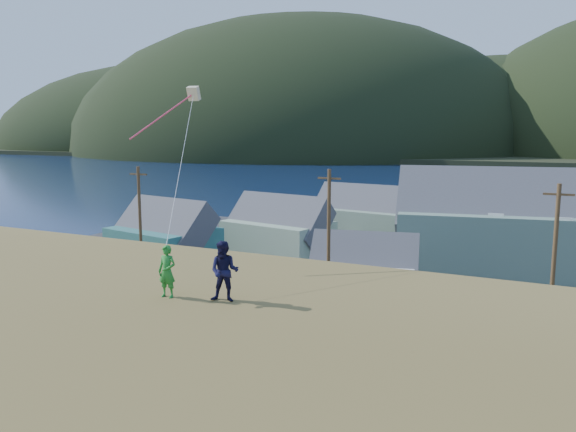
# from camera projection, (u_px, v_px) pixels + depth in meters

# --- Properties ---
(ground) EXTENTS (900.00, 900.00, 0.00)m
(ground) POSITION_uv_depth(u_px,v_px,m) (325.00, 322.00, 36.30)
(ground) COLOR #0A1638
(ground) RESTS_ON ground
(grass_strip) EXTENTS (110.00, 8.00, 0.10)m
(grass_strip) POSITION_uv_depth(u_px,v_px,m) (313.00, 331.00, 34.51)
(grass_strip) COLOR #4C3D19
(grass_strip) RESTS_ON ground
(waterfront_lot) EXTENTS (72.00, 36.00, 0.12)m
(waterfront_lot) POSITION_uv_depth(u_px,v_px,m) (394.00, 265.00, 51.45)
(waterfront_lot) COLOR #28282B
(waterfront_lot) RESTS_ON ground
(wharf) EXTENTS (26.00, 14.00, 0.90)m
(wharf) POSITION_uv_depth(u_px,v_px,m) (395.00, 221.00, 74.46)
(wharf) COLOR gray
(wharf) RESTS_ON ground
(far_shore) EXTENTS (900.00, 320.00, 2.00)m
(far_shore) POSITION_uv_depth(u_px,v_px,m) (534.00, 150.00, 330.44)
(far_shore) COLOR black
(far_shore) RESTS_ON ground
(shed_teal) EXTENTS (10.48, 8.28, 7.45)m
(shed_teal) POSITION_uv_depth(u_px,v_px,m) (163.00, 235.00, 51.34)
(shed_teal) COLOR #2C6766
(shed_teal) RESTS_ON waterfront_lot
(shed_palegreen_near) EXTENTS (11.11, 8.11, 7.37)m
(shed_palegreen_near) POSITION_uv_depth(u_px,v_px,m) (278.00, 229.00, 54.61)
(shed_palegreen_near) COLOR gray
(shed_palegreen_near) RESTS_ON waterfront_lot
(shed_white) EXTENTS (8.47, 6.47, 6.06)m
(shed_white) POSITION_uv_depth(u_px,v_px,m) (364.00, 270.00, 40.28)
(shed_white) COLOR silver
(shed_white) RESTS_ON waterfront_lot
(shed_palegreen_far) EXTENTS (12.04, 7.97, 7.57)m
(shed_palegreen_far) POSITION_uv_depth(u_px,v_px,m) (363.00, 214.00, 63.65)
(shed_palegreen_far) COLOR slate
(shed_palegreen_far) RESTS_ON waterfront_lot
(utility_poles) EXTENTS (29.53, 0.24, 9.67)m
(utility_poles) POSITION_uv_depth(u_px,v_px,m) (317.00, 243.00, 37.44)
(utility_poles) COLOR #47331E
(utility_poles) RESTS_ON waterfront_lot
(parked_cars) EXTENTS (19.70, 12.41, 1.57)m
(parked_cars) POSITION_uv_depth(u_px,v_px,m) (336.00, 240.00, 59.01)
(parked_cars) COLOR #37528A
(parked_cars) RESTS_ON waterfront_lot
(kite_flyer_green) EXTENTS (0.61, 0.42, 1.61)m
(kite_flyer_green) POSITION_uv_depth(u_px,v_px,m) (167.00, 271.00, 17.06)
(kite_flyer_green) COLOR #23812B
(kite_flyer_green) RESTS_ON hillside
(kite_flyer_navy) EXTENTS (1.05, 0.93, 1.82)m
(kite_flyer_navy) POSITION_uv_depth(u_px,v_px,m) (224.00, 271.00, 16.63)
(kite_flyer_navy) COLOR black
(kite_flyer_navy) RESTS_ON hillside
(kite_rig) EXTENTS (2.06, 3.11, 8.06)m
(kite_rig) POSITION_uv_depth(u_px,v_px,m) (189.00, 98.00, 22.32)
(kite_rig) COLOR beige
(kite_rig) RESTS_ON ground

